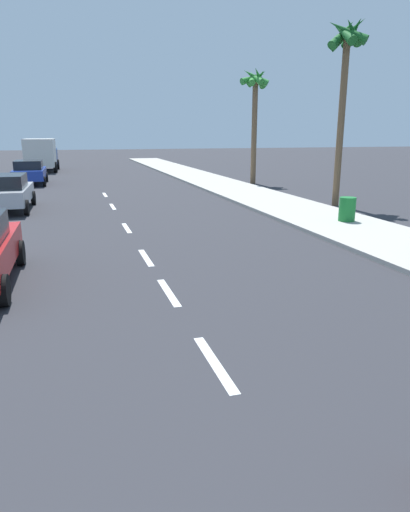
{
  "coord_description": "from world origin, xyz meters",
  "views": [
    {
      "loc": [
        -1.89,
        1.94,
        3.31
      ],
      "look_at": [
        0.44,
        9.84,
        1.1
      ],
      "focal_mm": 32.35,
      "sensor_mm": 36.0,
      "label": 1
    }
  ],
  "objects_px": {
    "parked_car_blue": "(30,172)",
    "palm_tree_far": "(346,56)",
    "trash_bin_far": "(347,209)",
    "palm_tree_distant": "(255,92)",
    "parked_car_silver": "(6,191)",
    "delivery_truck": "(41,154)"
  },
  "relations": [
    {
      "from": "trash_bin_far",
      "to": "palm_tree_far",
      "type": "bearing_deg",
      "value": 63.14
    },
    {
      "from": "palm_tree_far",
      "to": "trash_bin_far",
      "type": "distance_m",
      "value": 7.59
    },
    {
      "from": "parked_car_blue",
      "to": "palm_tree_far",
      "type": "bearing_deg",
      "value": -43.31
    },
    {
      "from": "parked_car_silver",
      "to": "palm_tree_distant",
      "type": "height_order",
      "value": "palm_tree_distant"
    },
    {
      "from": "palm_tree_distant",
      "to": "trash_bin_far",
      "type": "height_order",
      "value": "palm_tree_distant"
    },
    {
      "from": "palm_tree_far",
      "to": "palm_tree_distant",
      "type": "height_order",
      "value": "palm_tree_far"
    },
    {
      "from": "parked_car_blue",
      "to": "palm_tree_distant",
      "type": "bearing_deg",
      "value": -13.83
    },
    {
      "from": "parked_car_silver",
      "to": "delivery_truck",
      "type": "height_order",
      "value": "delivery_truck"
    },
    {
      "from": "palm_tree_distant",
      "to": "trash_bin_far",
      "type": "bearing_deg",
      "value": -98.37
    },
    {
      "from": "parked_car_blue",
      "to": "palm_tree_far",
      "type": "xyz_separation_m",
      "value": [
        14.32,
        -13.75,
        5.68
      ]
    },
    {
      "from": "parked_car_silver",
      "to": "palm_tree_far",
      "type": "xyz_separation_m",
      "value": [
        14.57,
        -2.81,
        5.68
      ]
    },
    {
      "from": "parked_car_blue",
      "to": "delivery_truck",
      "type": "height_order",
      "value": "delivery_truck"
    },
    {
      "from": "palm_tree_far",
      "to": "parked_car_silver",
      "type": "bearing_deg",
      "value": 169.07
    },
    {
      "from": "parked_car_blue",
      "to": "delivery_truck",
      "type": "distance_m",
      "value": 11.08
    },
    {
      "from": "delivery_truck",
      "to": "trash_bin_far",
      "type": "xyz_separation_m",
      "value": [
        11.9,
        -29.02,
        -0.93
      ]
    },
    {
      "from": "palm_tree_far",
      "to": "trash_bin_far",
      "type": "bearing_deg",
      "value": -116.86
    },
    {
      "from": "parked_car_silver",
      "to": "palm_tree_far",
      "type": "relative_size",
      "value": 0.55
    },
    {
      "from": "parked_car_blue",
      "to": "trash_bin_far",
      "type": "height_order",
      "value": "parked_car_blue"
    },
    {
      "from": "delivery_truck",
      "to": "palm_tree_distant",
      "type": "relative_size",
      "value": 0.85
    },
    {
      "from": "parked_car_blue",
      "to": "trash_bin_far",
      "type": "bearing_deg",
      "value": -55.3
    },
    {
      "from": "parked_car_silver",
      "to": "palm_tree_far",
      "type": "height_order",
      "value": "palm_tree_far"
    },
    {
      "from": "parked_car_blue",
      "to": "delivery_truck",
      "type": "xyz_separation_m",
      "value": [
        0.29,
        11.05,
        0.66
      ]
    }
  ]
}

